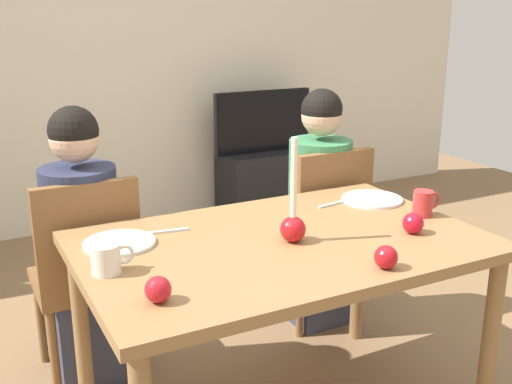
% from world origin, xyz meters
% --- Properties ---
extents(back_wall, '(6.40, 0.10, 2.60)m').
position_xyz_m(back_wall, '(0.00, 2.60, 1.30)').
color(back_wall, beige).
rests_on(back_wall, ground).
extents(dining_table, '(1.40, 0.90, 0.75)m').
position_xyz_m(dining_table, '(0.00, 0.00, 0.67)').
color(dining_table, olive).
rests_on(dining_table, ground).
extents(chair_left, '(0.40, 0.40, 0.90)m').
position_xyz_m(chair_left, '(-0.56, 0.61, 0.51)').
color(chair_left, brown).
rests_on(chair_left, ground).
extents(chair_right, '(0.40, 0.40, 0.90)m').
position_xyz_m(chair_right, '(0.57, 0.61, 0.51)').
color(chair_right, brown).
rests_on(chair_right, ground).
extents(person_left_child, '(0.30, 0.30, 1.17)m').
position_xyz_m(person_left_child, '(-0.56, 0.64, 0.57)').
color(person_left_child, '#33384C').
rests_on(person_left_child, ground).
extents(person_right_child, '(0.30, 0.30, 1.17)m').
position_xyz_m(person_right_child, '(0.57, 0.64, 0.57)').
color(person_right_child, '#33384C').
rests_on(person_right_child, ground).
extents(tv_stand, '(0.64, 0.40, 0.48)m').
position_xyz_m(tv_stand, '(1.15, 2.30, 0.24)').
color(tv_stand, black).
rests_on(tv_stand, ground).
extents(tv, '(0.79, 0.05, 0.46)m').
position_xyz_m(tv, '(1.15, 2.30, 0.71)').
color(tv, black).
rests_on(tv, tv_stand).
extents(candle_centerpiece, '(0.09, 0.09, 0.37)m').
position_xyz_m(candle_centerpiece, '(0.02, -0.03, 0.82)').
color(candle_centerpiece, red).
rests_on(candle_centerpiece, dining_table).
extents(plate_left, '(0.25, 0.25, 0.01)m').
position_xyz_m(plate_left, '(-0.52, 0.21, 0.76)').
color(plate_left, silver).
rests_on(plate_left, dining_table).
extents(plate_right, '(0.25, 0.25, 0.01)m').
position_xyz_m(plate_right, '(0.56, 0.22, 0.76)').
color(plate_right, silver).
rests_on(plate_right, dining_table).
extents(mug_left, '(0.13, 0.09, 0.09)m').
position_xyz_m(mug_left, '(-0.61, 0.00, 0.80)').
color(mug_left, silver).
rests_on(mug_left, dining_table).
extents(mug_right, '(0.12, 0.08, 0.10)m').
position_xyz_m(mug_right, '(0.61, -0.03, 0.80)').
color(mug_right, '#B72D2D').
rests_on(mug_right, dining_table).
extents(fork_left, '(0.18, 0.04, 0.01)m').
position_xyz_m(fork_left, '(-0.35, 0.26, 0.75)').
color(fork_left, silver).
rests_on(fork_left, dining_table).
extents(fork_right, '(0.18, 0.04, 0.01)m').
position_xyz_m(fork_right, '(0.39, 0.25, 0.75)').
color(fork_right, silver).
rests_on(fork_right, dining_table).
extents(apple_near_candle, '(0.07, 0.07, 0.07)m').
position_xyz_m(apple_near_candle, '(0.16, -0.36, 0.79)').
color(apple_near_candle, '#B5121A').
rests_on(apple_near_candle, dining_table).
extents(apple_by_left_plate, '(0.08, 0.08, 0.08)m').
position_xyz_m(apple_by_left_plate, '(-0.54, -0.26, 0.79)').
color(apple_by_left_plate, red).
rests_on(apple_by_left_plate, dining_table).
extents(apple_by_right_mug, '(0.08, 0.08, 0.08)m').
position_xyz_m(apple_by_right_mug, '(0.45, -0.16, 0.79)').
color(apple_by_right_mug, red).
rests_on(apple_by_right_mug, dining_table).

